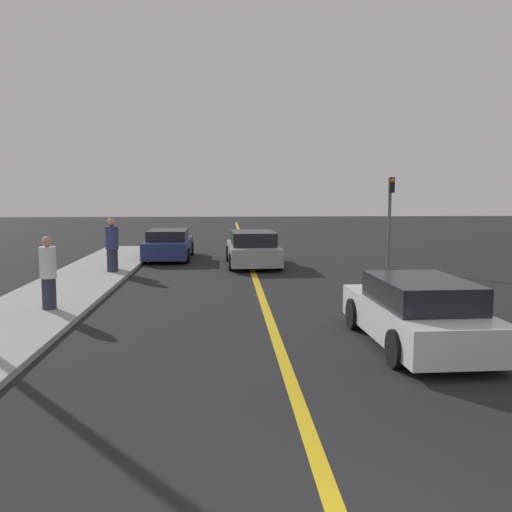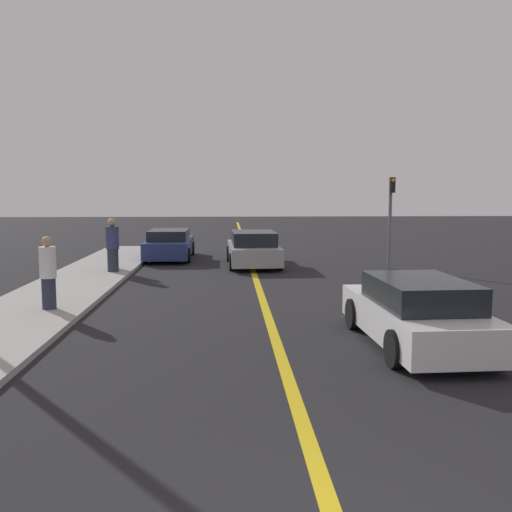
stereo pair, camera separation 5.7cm
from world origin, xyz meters
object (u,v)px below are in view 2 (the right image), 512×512
traffic_light (391,212)px  car_far_distant (170,245)px  pedestrian_far_standing (113,245)px  car_ahead_center (253,249)px  pedestrian_near_curb (48,273)px  car_near_right_lane (416,313)px  pedestrian_mid_group (113,245)px

traffic_light → car_far_distant: bearing=157.0°
car_far_distant → traffic_light: 9.17m
pedestrian_far_standing → traffic_light: traffic_light is taller
car_ahead_center → pedestrian_far_standing: (-5.00, -1.45, 0.31)m
car_far_distant → pedestrian_near_curb: (-1.71, -10.68, 0.35)m
car_ahead_center → pedestrian_far_standing: bearing=-165.8°
car_near_right_lane → traffic_light: bearing=74.4°
car_near_right_lane → pedestrian_near_curb: size_ratio=2.55×
car_ahead_center → pedestrian_mid_group: pedestrian_mid_group is taller
traffic_light → car_near_right_lane: bearing=-103.4°
car_ahead_center → traffic_light: 5.27m
car_near_right_lane → pedestrian_near_curb: (-7.59, 3.12, 0.35)m
car_near_right_lane → car_far_distant: size_ratio=0.97×
pedestrian_mid_group → pedestrian_far_standing: bearing=100.0°
car_near_right_lane → pedestrian_far_standing: 12.53m
car_far_distant → pedestrian_mid_group: pedestrian_mid_group is taller
car_near_right_lane → car_far_distant: (-5.88, 13.81, -0.01)m
car_near_right_lane → pedestrian_near_curb: bearing=155.5°
car_near_right_lane → pedestrian_mid_group: size_ratio=2.38×
pedestrian_mid_group → traffic_light: traffic_light is taller
pedestrian_near_curb → pedestrian_mid_group: (0.25, 6.18, 0.06)m
traffic_light → car_ahead_center: bearing=166.1°
pedestrian_near_curb → car_near_right_lane: bearing=-22.4°
pedestrian_mid_group → traffic_light: bearing=5.7°
car_far_distant → traffic_light: bearing=-23.1°
pedestrian_near_curb → car_ahead_center: bearing=58.5°
pedestrian_near_curb → traffic_light: traffic_light is taller
pedestrian_mid_group → pedestrian_near_curb: bearing=-92.3°
pedestrian_far_standing → traffic_light: bearing=1.4°
pedestrian_near_curb → traffic_light: (10.04, 7.15, 1.13)m
car_far_distant → pedestrian_mid_group: bearing=-108.1°
car_ahead_center → car_far_distant: size_ratio=1.00×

